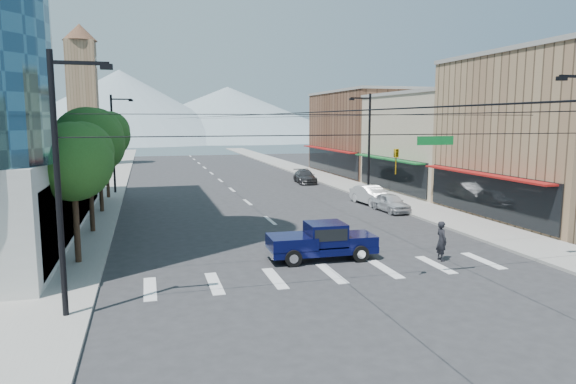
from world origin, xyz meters
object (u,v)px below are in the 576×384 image
object	(u,v)px
parked_car_near	(390,203)
parked_car_far	(305,177)
pedestrian	(441,241)
pickup_truck	(321,240)
parked_car_mid	(371,195)

from	to	relation	value
parked_car_near	parked_car_far	size ratio (longest dim) A/B	0.83
pedestrian	pickup_truck	bearing A→B (deg)	74.34
parked_car_near	parked_car_mid	xyz separation A→B (m)	(0.00, 3.41, 0.07)
pickup_truck	parked_car_far	xyz separation A→B (m)	(8.33, 29.29, -0.25)
pickup_truck	parked_car_mid	size ratio (longest dim) A/B	1.18
pedestrian	parked_car_near	xyz separation A→B (m)	(3.74, 12.79, -0.29)
pedestrian	parked_car_far	size ratio (longest dim) A/B	0.41
pedestrian	parked_car_far	distance (m)	31.17
pedestrian	parked_car_mid	bearing A→B (deg)	-11.07
pickup_truck	pedestrian	size ratio (longest dim) A/B	2.78
pickup_truck	pedestrian	distance (m)	5.80
pedestrian	parked_car_near	world-z (taller)	pedestrian
parked_car_near	parked_car_mid	size ratio (longest dim) A/B	0.87
parked_car_near	parked_car_far	bearing A→B (deg)	90.36
parked_car_far	parked_car_near	bearing A→B (deg)	-81.40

